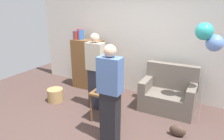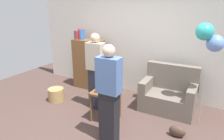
{
  "view_description": "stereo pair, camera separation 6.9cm",
  "coord_description": "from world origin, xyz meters",
  "px_view_note": "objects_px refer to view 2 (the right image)",
  "views": [
    {
      "loc": [
        1.62,
        -2.65,
        2.18
      ],
      "look_at": [
        -0.13,
        0.71,
        0.95
      ],
      "focal_mm": 32.85,
      "sensor_mm": 36.0,
      "label": 1
    },
    {
      "loc": [
        1.68,
        -2.62,
        2.18
      ],
      "look_at": [
        -0.13,
        0.71,
        0.95
      ],
      "focal_mm": 32.85,
      "sensor_mm": 36.0,
      "label": 2
    }
  ],
  "objects_px": {
    "handbag": "(177,131)",
    "bookshelf": "(89,64)",
    "couch": "(169,95)",
    "birthday_cake": "(106,89)",
    "person_holding_cake": "(109,95)",
    "side_table": "(106,95)",
    "person_blowing_candles": "(96,71)",
    "balloon_bunch": "(210,37)",
    "wicker_basket": "(56,95)"
  },
  "relations": [
    {
      "from": "wicker_basket",
      "to": "handbag",
      "type": "distance_m",
      "value": 2.79
    },
    {
      "from": "balloon_bunch",
      "to": "person_holding_cake",
      "type": "bearing_deg",
      "value": -131.07
    },
    {
      "from": "couch",
      "to": "person_blowing_candles",
      "type": "xyz_separation_m",
      "value": [
        -1.39,
        -0.66,
        0.49
      ]
    },
    {
      "from": "person_blowing_candles",
      "to": "person_holding_cake",
      "type": "height_order",
      "value": "same"
    },
    {
      "from": "birthday_cake",
      "to": "handbag",
      "type": "height_order",
      "value": "birthday_cake"
    },
    {
      "from": "birthday_cake",
      "to": "wicker_basket",
      "type": "distance_m",
      "value": 1.53
    },
    {
      "from": "birthday_cake",
      "to": "bookshelf",
      "type": "bearing_deg",
      "value": 135.72
    },
    {
      "from": "bookshelf",
      "to": "person_holding_cake",
      "type": "bearing_deg",
      "value": -47.41
    },
    {
      "from": "side_table",
      "to": "balloon_bunch",
      "type": "height_order",
      "value": "balloon_bunch"
    },
    {
      "from": "person_blowing_candles",
      "to": "couch",
      "type": "bearing_deg",
      "value": 4.16
    },
    {
      "from": "bookshelf",
      "to": "balloon_bunch",
      "type": "bearing_deg",
      "value": -7.25
    },
    {
      "from": "person_blowing_candles",
      "to": "balloon_bunch",
      "type": "relative_size",
      "value": 0.87
    },
    {
      "from": "couch",
      "to": "person_holding_cake",
      "type": "relative_size",
      "value": 0.67
    },
    {
      "from": "person_blowing_candles",
      "to": "bookshelf",
      "type": "bearing_deg",
      "value": 111.2
    },
    {
      "from": "bookshelf",
      "to": "side_table",
      "type": "distance_m",
      "value": 1.71
    },
    {
      "from": "bookshelf",
      "to": "birthday_cake",
      "type": "xyz_separation_m",
      "value": [
        1.22,
        -1.19,
        -0.02
      ]
    },
    {
      "from": "person_blowing_candles",
      "to": "balloon_bunch",
      "type": "height_order",
      "value": "balloon_bunch"
    },
    {
      "from": "couch",
      "to": "side_table",
      "type": "bearing_deg",
      "value": -134.65
    },
    {
      "from": "birthday_cake",
      "to": "handbag",
      "type": "bearing_deg",
      "value": 4.12
    },
    {
      "from": "birthday_cake",
      "to": "balloon_bunch",
      "type": "bearing_deg",
      "value": 27.34
    },
    {
      "from": "person_holding_cake",
      "to": "wicker_basket",
      "type": "bearing_deg",
      "value": -21.61
    },
    {
      "from": "person_blowing_candles",
      "to": "handbag",
      "type": "height_order",
      "value": "person_blowing_candles"
    },
    {
      "from": "bookshelf",
      "to": "side_table",
      "type": "height_order",
      "value": "bookshelf"
    },
    {
      "from": "wicker_basket",
      "to": "handbag",
      "type": "relative_size",
      "value": 1.29
    },
    {
      "from": "person_holding_cake",
      "to": "handbag",
      "type": "xyz_separation_m",
      "value": [
        0.96,
        0.66,
        -0.73
      ]
    },
    {
      "from": "bookshelf",
      "to": "person_holding_cake",
      "type": "relative_size",
      "value": 0.97
    },
    {
      "from": "person_holding_cake",
      "to": "bookshelf",
      "type": "bearing_deg",
      "value": -47.91
    },
    {
      "from": "couch",
      "to": "balloon_bunch",
      "type": "distance_m",
      "value": 1.44
    },
    {
      "from": "wicker_basket",
      "to": "balloon_bunch",
      "type": "height_order",
      "value": "balloon_bunch"
    },
    {
      "from": "person_blowing_candles",
      "to": "handbag",
      "type": "distance_m",
      "value": 1.93
    },
    {
      "from": "handbag",
      "to": "birthday_cake",
      "type": "bearing_deg",
      "value": -175.88
    },
    {
      "from": "couch",
      "to": "wicker_basket",
      "type": "height_order",
      "value": "couch"
    },
    {
      "from": "birthday_cake",
      "to": "balloon_bunch",
      "type": "height_order",
      "value": "balloon_bunch"
    },
    {
      "from": "couch",
      "to": "birthday_cake",
      "type": "relative_size",
      "value": 3.44
    },
    {
      "from": "person_holding_cake",
      "to": "side_table",
      "type": "bearing_deg",
      "value": -55.72
    },
    {
      "from": "wicker_basket",
      "to": "balloon_bunch",
      "type": "xyz_separation_m",
      "value": [
        3.04,
        0.69,
        1.48
      ]
    },
    {
      "from": "couch",
      "to": "side_table",
      "type": "xyz_separation_m",
      "value": [
        -0.97,
        -0.98,
        0.17
      ]
    },
    {
      "from": "bookshelf",
      "to": "person_holding_cake",
      "type": "height_order",
      "value": "person_holding_cake"
    },
    {
      "from": "couch",
      "to": "bookshelf",
      "type": "bearing_deg",
      "value": 174.6
    },
    {
      "from": "person_blowing_candles",
      "to": "wicker_basket",
      "type": "bearing_deg",
      "value": 168.54
    },
    {
      "from": "couch",
      "to": "side_table",
      "type": "relative_size",
      "value": 1.83
    },
    {
      "from": "wicker_basket",
      "to": "balloon_bunch",
      "type": "relative_size",
      "value": 0.19
    },
    {
      "from": "bookshelf",
      "to": "side_table",
      "type": "bearing_deg",
      "value": -44.28
    },
    {
      "from": "balloon_bunch",
      "to": "person_blowing_candles",
      "type": "bearing_deg",
      "value": -165.83
    },
    {
      "from": "bookshelf",
      "to": "person_blowing_candles",
      "type": "bearing_deg",
      "value": -47.45
    },
    {
      "from": "handbag",
      "to": "wicker_basket",
      "type": "bearing_deg",
      "value": 179.1
    },
    {
      "from": "side_table",
      "to": "person_holding_cake",
      "type": "relative_size",
      "value": 0.37
    },
    {
      "from": "birthday_cake",
      "to": "handbag",
      "type": "distance_m",
      "value": 1.47
    },
    {
      "from": "wicker_basket",
      "to": "handbag",
      "type": "xyz_separation_m",
      "value": [
        2.79,
        -0.04,
        -0.05
      ]
    },
    {
      "from": "handbag",
      "to": "bookshelf",
      "type": "bearing_deg",
      "value": 157.02
    }
  ]
}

